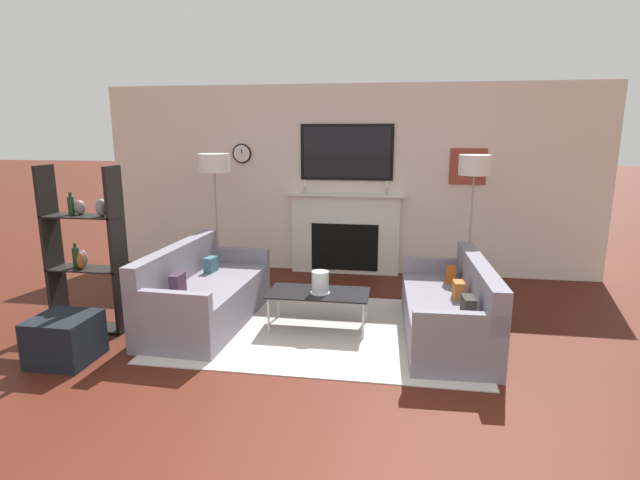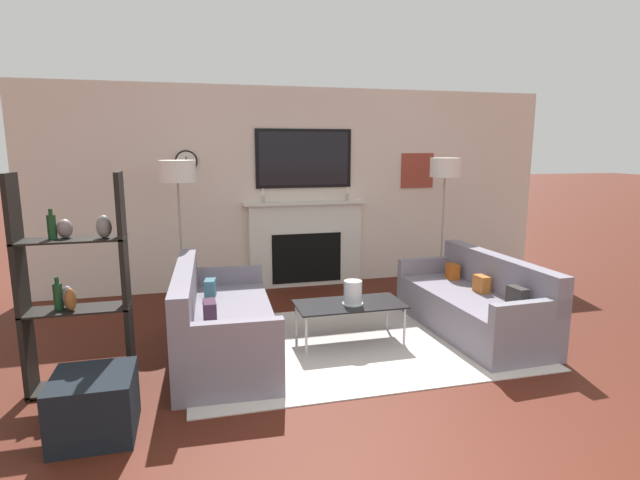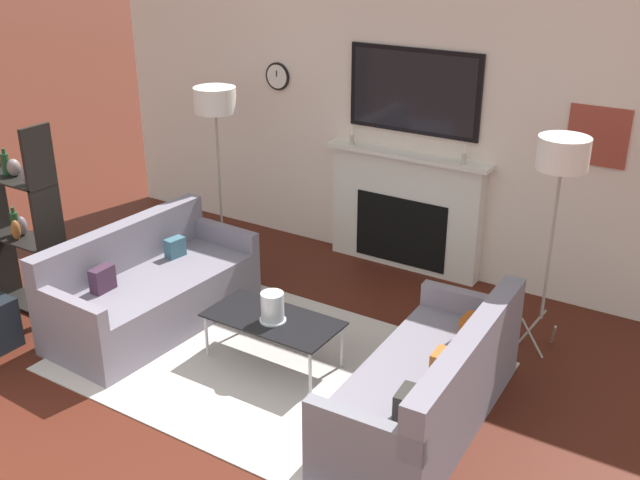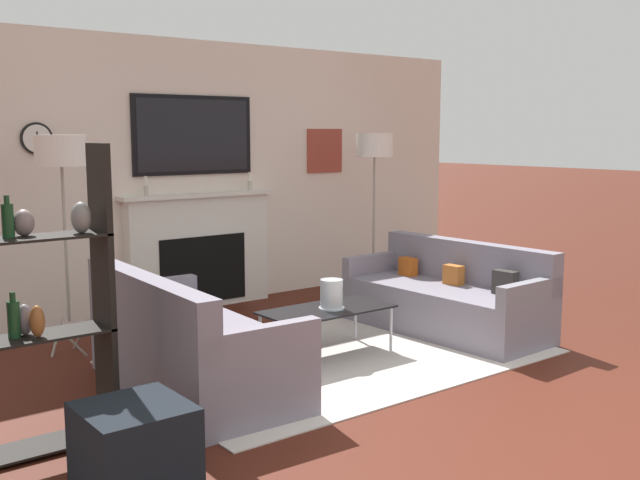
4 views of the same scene
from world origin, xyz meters
TOP-DOWN VIEW (x-y plane):
  - fireplace_wall at (0.00, 4.86)m, footprint 7.19×0.28m
  - area_rug at (0.00, 2.56)m, footprint 3.21×2.14m
  - couch_left at (-1.30, 2.56)m, footprint 0.92×1.86m
  - couch_right at (1.30, 2.56)m, footprint 0.85×1.91m
  - coffee_table at (-0.05, 2.61)m, footprint 1.06×0.53m
  - hurricane_candle at (-0.02, 2.58)m, footprint 0.21×0.21m
  - floor_lamp_left at (-1.65, 3.94)m, footprint 0.40×0.40m
  - floor_lamp_right at (1.65, 3.94)m, footprint 0.38×0.38m
  - shelf_unit at (-2.40, 2.20)m, footprint 0.78×0.28m

SIDE VIEW (x-z plane):
  - area_rug at x=0.00m, z-range 0.00..0.01m
  - couch_right at x=1.30m, z-range -0.11..0.68m
  - couch_left at x=-1.30m, z-range -0.12..0.72m
  - coffee_table at x=-0.05m, z-range 0.17..0.57m
  - hurricane_candle at x=-0.02m, z-range 0.38..0.62m
  - shelf_unit at x=-2.40m, z-range -0.01..1.71m
  - fireplace_wall at x=0.00m, z-range -0.12..2.58m
  - floor_lamp_left at x=-1.65m, z-range 0.73..2.50m
  - floor_lamp_right at x=1.65m, z-range 0.73..2.51m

